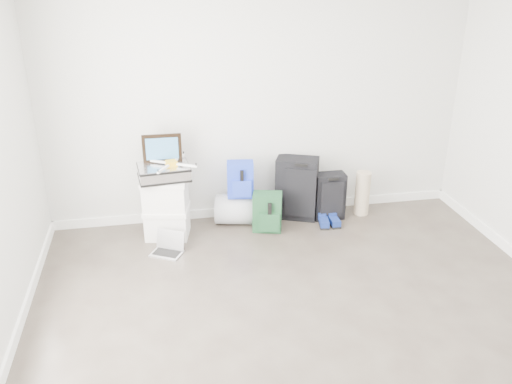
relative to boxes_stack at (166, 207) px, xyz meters
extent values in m
plane|color=#372D28|center=(1.04, -2.14, -0.32)|extent=(5.00, 5.00, 0.00)
cube|color=silver|center=(1.04, 0.36, 1.03)|extent=(4.50, 0.02, 2.70)
cube|color=white|center=(1.04, 0.35, -0.27)|extent=(4.50, 0.02, 0.10)
cube|color=silver|center=(0.00, 0.00, -0.18)|extent=(0.49, 0.42, 0.28)
cube|color=silver|center=(0.00, 0.00, -0.02)|extent=(0.51, 0.44, 0.04)
cube|color=silver|center=(0.00, 0.00, 0.14)|extent=(0.49, 0.42, 0.28)
cube|color=silver|center=(0.00, 0.00, 0.30)|extent=(0.51, 0.44, 0.04)
cube|color=#B2B2B7|center=(0.00, 0.00, 0.39)|extent=(0.53, 0.41, 0.14)
cube|color=black|center=(0.00, 0.10, 0.61)|extent=(0.39, 0.03, 0.29)
cube|color=#2A65A8|center=(0.00, 0.09, 0.61)|extent=(0.32, 0.01, 0.22)
cube|color=yellow|center=(0.08, -0.02, 0.49)|extent=(0.12, 0.12, 0.05)
cube|color=white|center=(0.15, 0.10, 0.49)|extent=(0.16, 0.25, 0.02)
cube|color=white|center=(-0.04, 0.05, 0.49)|extent=(0.25, 0.16, 0.02)
cube|color=white|center=(0.01, -0.14, 0.49)|extent=(0.16, 0.25, 0.02)
cube|color=white|center=(0.20, -0.09, 0.49)|extent=(0.25, 0.16, 0.02)
cylinder|color=gray|center=(0.79, 0.14, -0.16)|extent=(0.59, 0.44, 0.33)
cube|color=#1934A8|center=(0.79, 0.12, 0.20)|extent=(0.30, 0.20, 0.39)
cube|color=#1934A8|center=(0.79, 0.03, 0.14)|extent=(0.21, 0.08, 0.18)
cube|color=black|center=(1.43, 0.18, 0.02)|extent=(0.51, 0.41, 0.69)
cube|color=black|center=(1.43, 0.04, 0.02)|extent=(0.32, 0.16, 0.55)
cube|color=black|center=(1.43, 0.04, 0.35)|extent=(0.13, 0.08, 0.03)
cube|color=#13361B|center=(1.04, -0.07, -0.11)|extent=(0.34, 0.25, 0.42)
cube|color=#13361B|center=(1.04, -0.17, -0.18)|extent=(0.23, 0.11, 0.20)
cube|color=black|center=(1.78, 0.09, -0.06)|extent=(0.33, 0.19, 0.52)
cube|color=black|center=(1.78, -0.02, -0.06)|extent=(0.25, 0.03, 0.42)
cube|color=black|center=(1.78, -0.01, 0.18)|extent=(0.11, 0.02, 0.02)
cube|color=black|center=(1.67, -0.09, -0.31)|extent=(0.14, 0.26, 0.02)
cube|color=navy|center=(1.67, -0.09, -0.27)|extent=(0.13, 0.25, 0.06)
cube|color=black|center=(1.78, -0.09, -0.31)|extent=(0.10, 0.25, 0.02)
cube|color=navy|center=(1.78, -0.09, -0.27)|extent=(0.09, 0.24, 0.06)
cylinder|color=tan|center=(2.17, 0.12, -0.07)|extent=(0.16, 0.16, 0.50)
cube|color=#B4B4B8|center=(-0.03, -0.40, -0.32)|extent=(0.36, 0.32, 0.01)
cube|color=black|center=(-0.03, -0.40, -0.31)|extent=(0.29, 0.24, 0.00)
cube|color=black|center=(0.02, -0.31, -0.21)|extent=(0.26, 0.15, 0.20)
camera|label=1|loc=(-0.04, -5.11, 2.37)|focal=38.00mm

